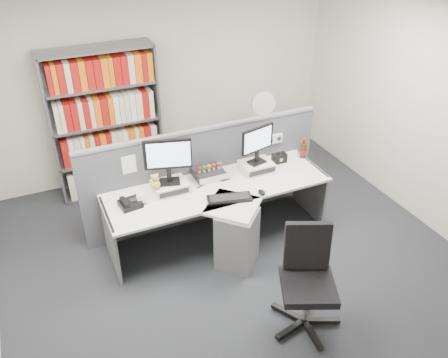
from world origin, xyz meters
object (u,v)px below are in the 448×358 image
monitor_left (168,158)px  cola_bottle (303,150)px  monitor_right (257,142)px  keyboard (229,198)px  desk_phone (130,203)px  office_chair (307,276)px  desktop_pc (209,173)px  shelving_unit (106,125)px  mouse (262,192)px  desk (226,216)px  desk_calendar (141,200)px  desk_fan (263,106)px  speaker (279,158)px  filing_cabinet (261,150)px

monitor_left → cola_bottle: monitor_left is taller
monitor_right → keyboard: (-0.57, -0.45, -0.36)m
monitor_left → desk_phone: 0.64m
cola_bottle → office_chair: (-1.02, -1.70, -0.27)m
desktop_pc → shelving_unit: (-0.89, 1.38, 0.21)m
keyboard → mouse: size_ratio=4.56×
cola_bottle → desktop_pc: bearing=177.5°
desk → keyboard: 0.29m
desk → monitor_left: (-0.52, 0.38, 0.68)m
desktop_pc → keyboard: size_ratio=0.66×
desk_calendar → desktop_pc: bearing=13.9°
cola_bottle → desk_fan: 1.01m
mouse → desk_fan: bearing=61.7°
desk_phone → office_chair: 2.00m
monitor_right → desk_phone: monitor_right is taller
monitor_right → cola_bottle: 0.74m
cola_bottle → speaker: bearing=177.7°
monitor_left → mouse: bearing=-28.6°
desktop_pc → desk_calendar: (-0.88, -0.22, 0.00)m
desk_calendar → desk_fan: size_ratio=0.20×
monitor_right → filing_cabinet: bearing=58.6°
monitor_left → monitor_right: bearing=-0.0°
monitor_left → keyboard: 0.80m
monitor_left → keyboard: monitor_left is taller
desktop_pc → desk: bearing=-88.5°
monitor_right → desk_fan: monitor_right is taller
desk → desktop_pc: bearing=91.5°
filing_cabinet → desk_fan: bearing=-90.0°
cola_bottle → filing_cabinet: size_ratio=0.38×
monitor_right → cola_bottle: (0.68, 0.03, -0.28)m
desk → shelving_unit: size_ratio=1.30×
monitor_left → filing_cabinet: size_ratio=0.76×
mouse → speaker: size_ratio=0.64×
monitor_right → desktop_pc: bearing=171.7°
desk → office_chair: 1.32m
keyboard → shelving_unit: 2.13m
desk_calendar → speaker: size_ratio=0.63×
desk → desk_calendar: desk_calendar is taller
monitor_left → desk_phone: bearing=-165.7°
shelving_unit → desk_fan: 2.15m
mouse → office_chair: bearing=-96.9°
mouse → desk_phone: bearing=165.3°
desk → shelving_unit: shelving_unit is taller
speaker → cola_bottle: bearing=-2.3°
speaker → filing_cabinet: (0.28, 0.97, -0.43)m
mouse → office_chair: (-0.14, -1.18, -0.19)m
cola_bottle → filing_cabinet: cola_bottle is taller
keyboard → desk: bearing=101.5°
desk → desktop_pc: size_ratio=7.56×
mouse → shelving_unit: size_ratio=0.06×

